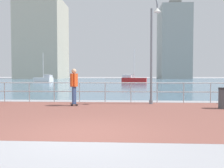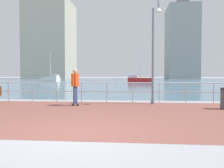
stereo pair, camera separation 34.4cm
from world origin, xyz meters
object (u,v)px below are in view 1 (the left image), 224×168
at_px(sailboat_teal, 44,79).
at_px(sailboat_navy, 133,80).
at_px(lamppost, 153,45).
at_px(skateboarder, 74,83).
at_px(trash_bin, 224,98).

distance_m(sailboat_teal, sailboat_navy, 19.28).
height_order(lamppost, sailboat_navy, sailboat_navy).
relative_size(lamppost, sailboat_teal, 0.90).
xyz_separation_m(skateboarder, sailboat_teal, (-14.42, 36.71, -0.50)).
xyz_separation_m(skateboarder, trash_bin, (6.78, -0.57, -0.61)).
bearing_deg(trash_bin, lamppost, 155.36).
bearing_deg(lamppost, trash_bin, -24.64).
bearing_deg(sailboat_navy, skateboarder, -97.31).
distance_m(lamppost, trash_bin, 4.11).
height_order(lamppost, trash_bin, lamppost).
bearing_deg(sailboat_teal, lamppost, -63.07).
bearing_deg(skateboarder, sailboat_teal, 111.44).
height_order(lamppost, skateboarder, lamppost).
height_order(sailboat_teal, sailboat_navy, sailboat_navy).
xyz_separation_m(trash_bin, sailboat_teal, (-21.19, 37.27, 0.11)).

